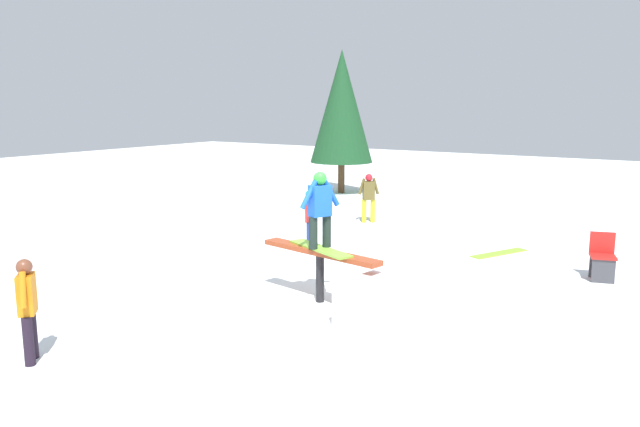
{
  "coord_description": "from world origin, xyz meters",
  "views": [
    {
      "loc": [
        -5.4,
        8.34,
        3.29
      ],
      "look_at": [
        0.0,
        0.0,
        1.49
      ],
      "focal_mm": 35.0,
      "sensor_mm": 36.0,
      "label": 1
    }
  ],
  "objects_px": {
    "loose_snowboard_lime": "(499,253)",
    "main_rider_on_rail": "(320,212)",
    "rail_feature": "(320,258)",
    "bystander_brown": "(369,195)",
    "pine_tree_near": "(342,107)",
    "bystander_orange": "(27,305)",
    "folding_chair": "(602,258)",
    "bystander_red": "(310,216)"
  },
  "relations": [
    {
      "from": "folding_chair",
      "to": "bystander_orange",
      "type": "bearing_deg",
      "value": -141.31
    },
    {
      "from": "folding_chair",
      "to": "pine_tree_near",
      "type": "xyz_separation_m",
      "value": [
        9.83,
        -6.96,
        2.67
      ]
    },
    {
      "from": "bystander_brown",
      "to": "folding_chair",
      "type": "height_order",
      "value": "bystander_brown"
    },
    {
      "from": "bystander_red",
      "to": "main_rider_on_rail",
      "type": "bearing_deg",
      "value": 7.37
    },
    {
      "from": "rail_feature",
      "to": "bystander_red",
      "type": "height_order",
      "value": "bystander_red"
    },
    {
      "from": "loose_snowboard_lime",
      "to": "main_rider_on_rail",
      "type": "bearing_deg",
      "value": -171.59
    },
    {
      "from": "folding_chair",
      "to": "pine_tree_near",
      "type": "height_order",
      "value": "pine_tree_near"
    },
    {
      "from": "main_rider_on_rail",
      "to": "pine_tree_near",
      "type": "xyz_separation_m",
      "value": [
        6.13,
        -10.88,
        1.57
      ]
    },
    {
      "from": "folding_chair",
      "to": "pine_tree_near",
      "type": "distance_m",
      "value": 12.34
    },
    {
      "from": "main_rider_on_rail",
      "to": "bystander_orange",
      "type": "bearing_deg",
      "value": 89.63
    },
    {
      "from": "main_rider_on_rail",
      "to": "pine_tree_near",
      "type": "distance_m",
      "value": 12.59
    },
    {
      "from": "bystander_brown",
      "to": "pine_tree_near",
      "type": "bearing_deg",
      "value": 88.9
    },
    {
      "from": "bystander_brown",
      "to": "folding_chair",
      "type": "bearing_deg",
      "value": -61.72
    },
    {
      "from": "bystander_brown",
      "to": "bystander_orange",
      "type": "bearing_deg",
      "value": -125.18
    },
    {
      "from": "bystander_orange",
      "to": "folding_chair",
      "type": "relative_size",
      "value": 1.53
    },
    {
      "from": "loose_snowboard_lime",
      "to": "folding_chair",
      "type": "relative_size",
      "value": 1.7
    },
    {
      "from": "bystander_orange",
      "to": "loose_snowboard_lime",
      "type": "height_order",
      "value": "bystander_orange"
    },
    {
      "from": "main_rider_on_rail",
      "to": "loose_snowboard_lime",
      "type": "bearing_deg",
      "value": -83.58
    },
    {
      "from": "folding_chair",
      "to": "bystander_red",
      "type": "bearing_deg",
      "value": 171.93
    },
    {
      "from": "bystander_brown",
      "to": "loose_snowboard_lime",
      "type": "distance_m",
      "value": 4.48
    },
    {
      "from": "rail_feature",
      "to": "main_rider_on_rail",
      "type": "height_order",
      "value": "main_rider_on_rail"
    },
    {
      "from": "loose_snowboard_lime",
      "to": "folding_chair",
      "type": "distance_m",
      "value": 2.43
    },
    {
      "from": "rail_feature",
      "to": "pine_tree_near",
      "type": "bearing_deg",
      "value": -50.26
    },
    {
      "from": "pine_tree_near",
      "to": "rail_feature",
      "type": "bearing_deg",
      "value": 119.39
    },
    {
      "from": "main_rider_on_rail",
      "to": "loose_snowboard_lime",
      "type": "height_order",
      "value": "main_rider_on_rail"
    },
    {
      "from": "rail_feature",
      "to": "folding_chair",
      "type": "bearing_deg",
      "value": -122.93
    },
    {
      "from": "bystander_red",
      "to": "pine_tree_near",
      "type": "bearing_deg",
      "value": 177.39
    },
    {
      "from": "bystander_brown",
      "to": "rail_feature",
      "type": "bearing_deg",
      "value": -107.72
    },
    {
      "from": "bystander_brown",
      "to": "loose_snowboard_lime",
      "type": "bearing_deg",
      "value": -60.92
    },
    {
      "from": "folding_chair",
      "to": "pine_tree_near",
      "type": "bearing_deg",
      "value": 127.97
    },
    {
      "from": "loose_snowboard_lime",
      "to": "folding_chair",
      "type": "xyz_separation_m",
      "value": [
        -2.2,
        0.95,
        0.4
      ]
    },
    {
      "from": "pine_tree_near",
      "to": "bystander_brown",
      "type": "bearing_deg",
      "value": 128.61
    },
    {
      "from": "bystander_red",
      "to": "folding_chair",
      "type": "bearing_deg",
      "value": 69.67
    },
    {
      "from": "loose_snowboard_lime",
      "to": "pine_tree_near",
      "type": "xyz_separation_m",
      "value": [
        7.63,
        -6.0,
        3.07
      ]
    },
    {
      "from": "rail_feature",
      "to": "main_rider_on_rail",
      "type": "xyz_separation_m",
      "value": [
        0.0,
        0.0,
        0.76
      ]
    },
    {
      "from": "rail_feature",
      "to": "loose_snowboard_lime",
      "type": "distance_m",
      "value": 5.16
    },
    {
      "from": "main_rider_on_rail",
      "to": "bystander_orange",
      "type": "distance_m",
      "value": 4.47
    },
    {
      "from": "main_rider_on_rail",
      "to": "loose_snowboard_lime",
      "type": "xyz_separation_m",
      "value": [
        -1.5,
        -4.88,
        -1.5
      ]
    },
    {
      "from": "bystander_orange",
      "to": "pine_tree_near",
      "type": "bearing_deg",
      "value": 148.73
    },
    {
      "from": "main_rider_on_rail",
      "to": "bystander_brown",
      "type": "relative_size",
      "value": 1.1
    },
    {
      "from": "rail_feature",
      "to": "bystander_brown",
      "type": "xyz_separation_m",
      "value": [
        2.62,
        -6.48,
        0.0
      ]
    },
    {
      "from": "pine_tree_near",
      "to": "bystander_red",
      "type": "bearing_deg",
      "value": 116.41
    }
  ]
}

